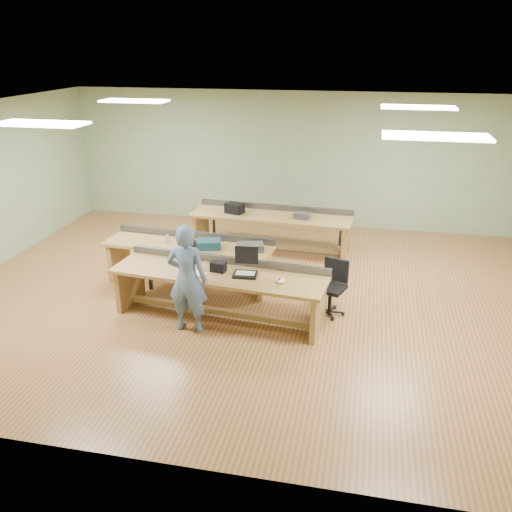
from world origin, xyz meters
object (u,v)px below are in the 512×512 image
task_chair (331,295)px  mug (193,243)px  person (187,279)px  camera_bag (218,267)px  workbench_front (220,283)px  parts_bin_teal (209,244)px  parts_bin_grey (250,247)px  workbench_mid (190,254)px  laptop_base (245,275)px  workbench_back (271,224)px  drinks_can (167,239)px

task_chair → mug: size_ratio=6.50×
person → camera_bag: bearing=-120.4°
workbench_front → parts_bin_teal: (-0.45, 0.94, 0.25)m
workbench_front → parts_bin_grey: (0.26, 0.97, 0.24)m
workbench_front → mug: workbench_front is taller
workbench_mid → laptop_base: (1.25, -1.14, 0.21)m
workbench_front → laptop_base: (0.41, -0.06, 0.20)m
workbench_front → task_chair: bearing=21.3°
workbench_back → task_chair: (1.42, -2.56, -0.25)m
workbench_front → mug: bearing=133.6°
task_chair → parts_bin_grey: bearing=178.6°
task_chair → parts_bin_grey: size_ratio=2.00×
workbench_mid → drinks_can: (-0.39, -0.01, 0.26)m
task_chair → camera_bag: bearing=-146.4°
workbench_back → person: bearing=-96.2°
drinks_can → parts_bin_teal: bearing=-9.1°
workbench_back → laptop_base: 3.08m
workbench_mid → mug: 0.29m
workbench_mid → person: bearing=-68.4°
workbench_front → workbench_back: bearing=91.4°
camera_bag → task_chair: camera_bag is taller
workbench_mid → parts_bin_teal: parts_bin_teal is taller
workbench_front → parts_bin_teal: 1.07m
parts_bin_teal → drinks_can: parts_bin_teal is taller
workbench_mid → workbench_back: size_ratio=0.91×
camera_bag → task_chair: (1.68, 0.44, -0.51)m
task_chair → workbench_back: bearing=138.0°
parts_bin_grey → mug: (-1.00, -0.01, -0.01)m
drinks_can → parts_bin_grey: bearing=-3.6°
parts_bin_grey → mug: parts_bin_grey is taller
workbench_back → parts_bin_grey: 2.05m
workbench_front → workbench_mid: same height
camera_bag → workbench_mid: bearing=137.6°
workbench_front → task_chair: size_ratio=3.86×
camera_bag → drinks_can: camera_bag is taller
workbench_front → drinks_can: drinks_can is taller
workbench_front → task_chair: task_chair is taller
person → parts_bin_grey: size_ratio=3.75×
task_chair → mug: bearing=-172.9°
workbench_front → person: size_ratio=2.05×
workbench_back → workbench_front: bearing=-91.4°
drinks_can → workbench_front: bearing=-41.0°
task_chair → workbench_front: bearing=-145.8°
workbench_front → laptop_base: workbench_front is taller
task_chair → parts_bin_grey: (-1.40, 0.52, 0.49)m
workbench_mid → drinks_can: drinks_can is taller
laptop_base → parts_bin_teal: 1.32m
workbench_front → drinks_can: bearing=145.1°
drinks_can → workbench_back: bearing=52.7°
workbench_front → mug: (-0.73, 0.96, 0.24)m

